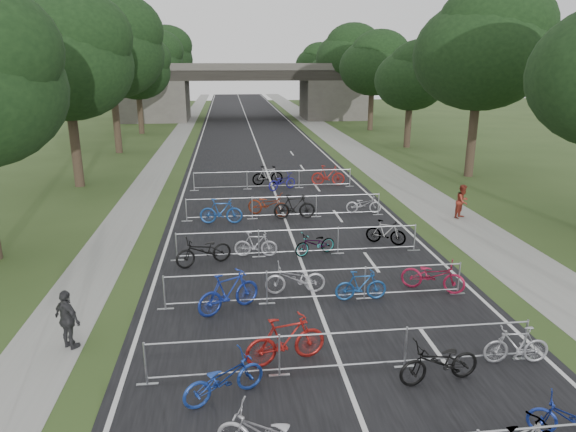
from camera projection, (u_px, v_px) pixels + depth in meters
road at (253, 134)px, 53.07m from camera, size 11.00×140.00×0.01m
sidewalk_right at (329, 133)px, 53.96m from camera, size 3.00×140.00×0.01m
sidewalk_left at (179, 135)px, 52.23m from camera, size 2.00×140.00×0.01m
lane_markings at (253, 134)px, 53.07m from camera, size 0.12×140.00×0.00m
overpass_bridge at (246, 91)px, 66.32m from camera, size 31.00×8.00×7.05m
tree_left_1 at (67, 59)px, 28.70m from camera, size 7.56×7.56×11.53m
tree_right_1 at (483, 49)px, 31.26m from camera, size 8.18×8.18×12.47m
tree_left_2 at (111, 49)px, 39.88m from camera, size 8.40×8.40×12.81m
tree_right_2 at (413, 77)px, 43.23m from camera, size 6.16×6.16×9.39m
tree_left_3 at (138, 69)px, 51.77m from camera, size 6.72×6.72×10.25m
tree_right_3 at (374, 65)px, 54.37m from camera, size 7.17×7.17×10.93m
tree_left_4 at (153, 61)px, 62.95m from camera, size 7.56×7.56×11.53m
tree_right_4 at (348, 56)px, 65.50m from camera, size 8.18×8.18×12.47m
tree_left_5 at (164, 55)px, 74.13m from camera, size 8.40×8.40×12.81m
tree_right_5 at (330, 71)px, 77.48m from camera, size 6.16×6.16×9.39m
tree_left_6 at (173, 66)px, 86.01m from camera, size 6.72×6.72×10.25m
tree_right_6 at (317, 64)px, 88.62m from camera, size 7.17×7.17×10.93m
barrier_row_2 at (343, 352)px, 12.19m from camera, size 9.70×0.08×1.10m
barrier_row_3 at (316, 285)px, 15.81m from camera, size 9.70×0.08×1.10m
barrier_row_4 at (299, 242)px, 19.61m from camera, size 9.70×0.08×1.10m
barrier_row_5 at (284, 207)px, 24.37m from camera, size 9.70×0.08×1.10m
barrier_row_6 at (273, 180)px, 30.08m from camera, size 9.70×0.08×1.10m
bike_7 at (575, 423)px, 9.93m from camera, size 1.77×1.39×0.90m
bike_8 at (224, 378)px, 11.22m from camera, size 2.03×1.45×1.01m
bike_9 at (286, 340)px, 12.54m from camera, size 2.16×1.08×1.25m
bike_10 at (440, 363)px, 11.78m from camera, size 2.07×0.97×1.05m
bike_11 at (516, 345)px, 12.56m from camera, size 1.67×0.59×0.98m
bike_12 at (229, 292)px, 15.17m from camera, size 2.08×1.56×1.25m
bike_13 at (295, 279)px, 16.38m from camera, size 1.95×0.68×1.02m
bike_14 at (361, 286)px, 15.92m from camera, size 1.64×0.46×0.98m
bike_15 at (433, 276)px, 16.57m from camera, size 2.13×1.58×1.07m
bike_16 at (204, 251)px, 18.67m from camera, size 2.24×1.50×1.11m
bike_17 at (256, 244)px, 19.51m from camera, size 1.69×0.65×0.99m
bike_18 at (315, 244)px, 19.72m from camera, size 1.81×1.15×0.90m
bike_19 at (386, 232)px, 20.87m from camera, size 1.67×1.25×1.00m
bike_20 at (221, 211)px, 23.50m from camera, size 2.02×0.75×1.18m
bike_21 at (268, 205)px, 24.71m from camera, size 2.26×1.72×1.14m
bike_22 at (294, 207)px, 24.25m from camera, size 1.97×0.56×1.19m
bike_23 at (364, 204)px, 25.19m from camera, size 1.79×0.82×0.91m
bike_25 at (268, 176)px, 31.01m from camera, size 1.99×0.94×1.15m
bike_26 at (282, 182)px, 29.82m from camera, size 1.96×1.52×0.99m
bike_27 at (328, 176)px, 30.89m from camera, size 2.08×0.88×1.21m
pedestrian_b at (463, 202)px, 24.32m from camera, size 1.00×0.96×1.62m
pedestrian_c at (68, 320)px, 13.14m from camera, size 0.98×0.90×1.61m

